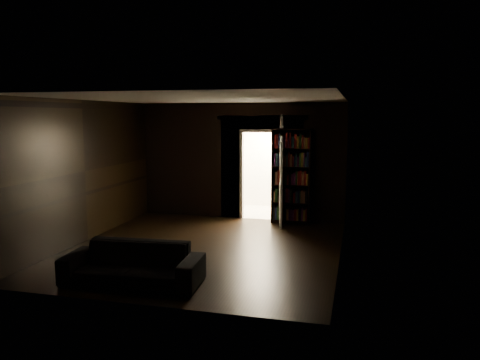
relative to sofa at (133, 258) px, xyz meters
name	(u,v)px	position (x,y,z in m)	size (l,w,h in m)	color
ground	(205,248)	(0.45, 2.04, -0.40)	(5.50, 5.50, 0.00)	black
room_walls	(220,155)	(0.44, 3.11, 1.29)	(5.02, 5.61, 2.84)	black
kitchen_alcove	(270,165)	(0.95, 5.91, 0.81)	(2.20, 1.80, 2.60)	beige
sofa	(133,258)	(0.00, 0.00, 0.00)	(2.06, 0.89, 0.79)	black
bookshelf	(291,176)	(1.71, 4.59, 0.70)	(0.90, 0.32, 2.20)	black
refrigerator	(293,179)	(1.55, 6.15, 0.43)	(0.74, 0.68, 1.65)	white
door	(281,180)	(1.51, 4.35, 0.63)	(0.85, 0.05, 2.05)	silver
figurine	(282,121)	(1.46, 4.64, 1.97)	(0.11, 0.11, 0.32)	white
bottles	(292,143)	(1.52, 6.03, 1.38)	(0.63, 0.08, 0.26)	black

